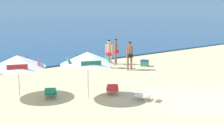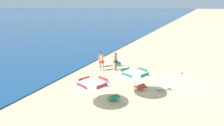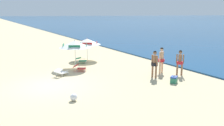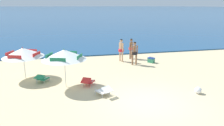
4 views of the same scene
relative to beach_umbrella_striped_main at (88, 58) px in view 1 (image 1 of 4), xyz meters
name	(u,v)px [view 1 (image 1 of 4)]	position (x,y,z in m)	size (l,w,h in m)	color
ground_plane	(194,99)	(3.72, -2.85, -1.83)	(800.00, 800.00, 0.00)	#CCB78C
beach_umbrella_striped_main	(88,58)	(0.00, 0.00, 0.00)	(2.57, 2.56, 2.16)	silver
beach_umbrella_striped_second	(18,61)	(-2.41, 1.98, -0.19)	(3.44, 3.44, 1.98)	silver
lounge_chair_under_umbrella	(51,92)	(-1.35, 0.98, -1.55)	(0.88, 1.00, 0.49)	#1E7F56
lounge_chair_beside_umbrella	(112,89)	(1.21, -0.15, -1.56)	(0.91, 1.03, 0.52)	red
lounge_chair_facing_sea	(145,94)	(1.84, -1.69, -1.55)	(0.88, 1.02, 0.51)	white
person_standing_near_shore	(109,52)	(4.44, 4.67, -0.78)	(0.44, 0.51, 1.81)	#D8A87F
person_standing_beside	(130,53)	(5.16, 3.49, -0.81)	(0.52, 0.43, 1.77)	#8C6042
person_wading_in	(116,50)	(5.49, 5.38, -0.84)	(0.42, 0.42, 1.71)	#8C6042
cooler_box	(145,63)	(6.66, 3.80, -1.63)	(0.57, 0.61, 0.43)	#2D7F5B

